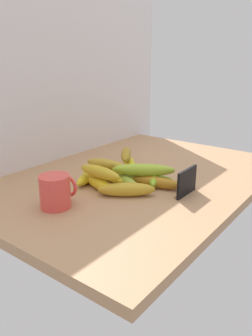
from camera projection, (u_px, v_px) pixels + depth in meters
The scene contains 18 objects.
counter_top at pixel (138, 180), 120.93cm from camera, with size 110.00×76.00×3.00cm, color tan.
back_wall at pixel (58, 79), 132.64cm from camera, with size 130.00×2.00×70.00cm, color silver.
chalkboard_sign at pixel (187, 183), 103.17cm from camera, with size 11.00×1.80×8.40cm.
coffee_mug at pixel (56, 191), 94.55cm from camera, with size 10.18×8.68×9.45cm.
banana_0 at pixel (108, 175), 115.83cm from camera, with size 15.99×3.56×3.56cm, color yellow.
banana_1 at pixel (155, 175), 114.95cm from camera, with size 19.37×4.07×4.07cm, color #8FBD2B.
banana_2 at pixel (98, 182), 108.76cm from camera, with size 18.30×4.01×4.01cm, color yellow.
banana_3 at pixel (127, 189), 102.58cm from camera, with size 17.71×4.32×4.32cm, color gold.
banana_4 at pixel (88, 176), 114.47cm from camera, with size 15.78×3.72×3.72cm, color gold.
banana_5 at pixel (127, 182), 110.08cm from camera, with size 15.14×3.31×3.31cm, color #9CB337.
banana_6 at pixel (112, 171), 119.69cm from camera, with size 20.43×4.13×4.13cm, color yellow.
banana_7 at pixel (144, 179), 112.64cm from camera, with size 18.99×3.21×3.21cm, color #A2B436.
banana_8 at pixel (156, 182), 109.29cm from camera, with size 18.71×3.67×3.67cm, color #B1751B.
banana_9 at pixel (130, 164), 127.46cm from camera, with size 16.77×3.95×3.95cm, color yellow.
banana_10 at pixel (144, 170), 110.55cm from camera, with size 20.72×4.11×4.11cm, color #9FBD2E.
banana_11 at pixel (126, 154), 126.14cm from camera, with size 16.81×3.65×3.65cm, color #A57C1C.
banana_12 at pixel (106, 164), 115.94cm from camera, with size 15.43×3.57×3.57cm, color #B59027.
banana_13 at pixel (100, 172), 106.29cm from camera, with size 16.26×3.88×3.88cm, color gold.
Camera 1 is at (-92.62, -65.30, 44.13)cm, focal length 35.99 mm.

